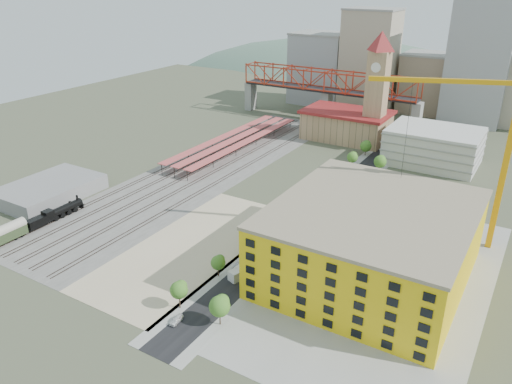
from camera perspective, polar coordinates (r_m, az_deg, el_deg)
The scene contains 32 objects.
ground at distance 160.40m, azimuth 0.88°, elevation -1.80°, with size 400.00×400.00×0.00m, color #474C38.
ballast_strip at distance 192.23m, azimuth -5.75°, elevation 2.55°, with size 36.00×165.00×0.06m, color #605E59.
dirt_lot at distance 139.44m, azimuth -7.17°, elevation -6.19°, with size 28.00×67.00×0.06m, color tan.
street_asphalt at distance 166.19m, azimuth 8.28°, elevation -1.10°, with size 12.00×170.00×0.06m, color black.
sidewalk_west at distance 168.16m, azimuth 6.56°, elevation -0.70°, with size 3.00×170.00×0.04m, color gray.
sidewalk_east at distance 164.39m, azimuth 10.03°, elevation -1.51°, with size 3.00×170.00×0.04m, color gray.
construction_pad at distance 128.78m, azimuth 13.92°, elevation -9.52°, with size 50.00×90.00×0.06m, color gray.
rail_tracks at distance 193.21m, azimuth -6.18°, elevation 2.68°, with size 26.56×160.00×0.18m.
platform_canopies at distance 214.77m, azimuth -2.48°, elevation 6.07°, with size 16.00×80.00×4.12m.
station_hall at distance 229.83m, azimuth 10.30°, elevation 7.59°, with size 38.00×24.00×13.10m.
clock_tower at distance 218.79m, azimuth 13.75°, elevation 12.44°, with size 12.00×12.00×52.00m.
parking_garage at distance 207.96m, azimuth 19.61°, elevation 4.96°, with size 34.00×26.00×14.00m, color silver.
truss_bridge at distance 254.98m, azimuth 8.20°, elevation 12.14°, with size 94.00×9.60×25.60m.
construction_building at distance 124.71m, azimuth 13.03°, elevation -5.57°, with size 44.60×50.60×18.80m.
warehouse at distance 181.04m, azimuth -22.59°, elevation 0.23°, with size 22.00×32.00×5.00m, color gray.
street_trees at distance 157.88m, azimuth 6.82°, elevation -2.42°, with size 15.40×124.40×8.00m.
skyline at distance 279.07m, azimuth 17.71°, elevation 13.11°, with size 133.00×46.00×60.00m.
distant_hills at distance 413.63m, azimuth 25.19°, elevation 0.32°, with size 647.00×264.00×227.00m.
locomotive at distance 164.11m, azimuth -21.77°, elevation -2.25°, with size 2.70×20.85×5.21m.
tower_crane at distance 139.86m, azimuth 25.92°, elevation 6.11°, with size 46.47×19.63×52.57m.
site_trailer_a at distance 125.55m, azimuth -1.18°, elevation -8.98°, with size 2.53×9.62×2.63m, color silver.
site_trailer_b at distance 127.42m, azimuth -0.53°, elevation -8.40°, with size 2.63×10.01×2.74m, color silver.
site_trailer_c at distance 136.77m, azimuth 2.24°, elevation -6.07°, with size 2.31×8.80×2.41m, color silver.
site_trailer_d at distance 152.62m, azimuth 5.94°, elevation -2.79°, with size 2.51×9.53×2.61m, color silver.
car_0 at distance 112.24m, azimuth -9.11°, elevation -14.23°, with size 1.57×3.90×1.33m, color silver.
car_1 at distance 128.02m, azimuth -2.05°, elevation -8.57°, with size 1.64×4.70×1.55m, color gray.
car_2 at distance 139.73m, azimuth 1.53°, elevation -5.62°, with size 2.18×4.74×1.32m, color black.
car_3 at distance 178.53m, azimuth 9.17°, elevation 0.91°, with size 2.23×5.49×1.59m, color navy.
car_4 at distance 128.62m, azimuth 1.33°, elevation -8.39°, with size 1.81×4.51×1.54m, color white.
car_5 at distance 144.68m, azimuth 5.48°, elevation -4.62°, with size 1.47×4.21×1.39m, color gray.
car_6 at distance 160.51m, azimuth 8.53°, elevation -1.77°, with size 2.44×5.29×1.47m, color black.
car_7 at distance 181.68m, azimuth 11.61°, elevation 1.10°, with size 1.98×4.87×1.41m, color navy.
Camera 1 is at (72.94, -124.97, 69.22)m, focal length 35.00 mm.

